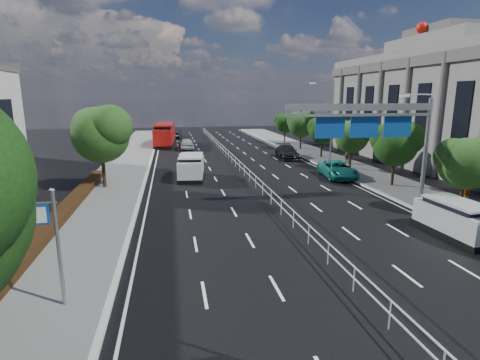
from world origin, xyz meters
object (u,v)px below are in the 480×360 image
object	(u,v)px
white_minivan	(191,167)
red_bus	(165,134)
parked_car_teal	(338,169)
parked_car_dark	(287,152)
toilet_sign	(42,229)
pedestrian_b	(346,156)
overhead_gantry	(376,122)
silver_minivan	(456,219)
pedestrian_a	(467,189)
near_car_dark	(175,133)
near_car_silver	(186,144)

from	to	relation	value
white_minivan	red_bus	xyz separation A→B (m)	(-2.59, 24.91, 0.65)
parked_car_teal	parked_car_dark	world-z (taller)	parked_car_dark
toilet_sign	pedestrian_b	xyz separation A→B (m)	(23.06, 24.73, -2.02)
toilet_sign	overhead_gantry	xyz separation A→B (m)	(17.69, 10.05, 2.66)
red_bus	pedestrian_b	distance (m)	28.61
silver_minivan	pedestrian_b	size ratio (longest dim) A/B	2.98
overhead_gantry	silver_minivan	world-z (taller)	overhead_gantry
toilet_sign	pedestrian_a	size ratio (longest dim) A/B	2.55
parked_car_dark	pedestrian_b	distance (m)	7.31
red_bus	parked_car_dark	size ratio (longest dim) A/B	2.08
overhead_gantry	near_car_dark	bearing A→B (deg)	105.41
pedestrian_a	near_car_silver	bearing A→B (deg)	-78.47
overhead_gantry	white_minivan	xyz separation A→B (m)	(-11.65, 10.59, -4.55)
near_car_silver	parked_car_dark	xyz separation A→B (m)	(11.61, -9.94, -0.04)
silver_minivan	parked_car_teal	xyz separation A→B (m)	(0.20, 14.94, -0.18)
toilet_sign	parked_car_teal	xyz separation A→B (m)	(19.25, 18.62, -2.19)
white_minivan	pedestrian_b	bearing A→B (deg)	20.27
toilet_sign	near_car_silver	size ratio (longest dim) A/B	0.90
near_car_dark	parked_car_dark	world-z (taller)	near_car_dark
toilet_sign	white_minivan	world-z (taller)	toilet_sign
white_minivan	pedestrian_a	world-z (taller)	white_minivan
overhead_gantry	white_minivan	size ratio (longest dim) A/B	1.97
toilet_sign	parked_car_teal	bearing A→B (deg)	44.05
near_car_dark	toilet_sign	bearing A→B (deg)	91.64
toilet_sign	parked_car_dark	size ratio (longest dim) A/B	0.81
parked_car_dark	pedestrian_b	size ratio (longest dim) A/B	3.43
red_bus	pedestrian_b	bearing A→B (deg)	-42.88
toilet_sign	silver_minivan	size ratio (longest dim) A/B	0.93
overhead_gantry	near_car_silver	distance (m)	32.31
near_car_dark	pedestrian_a	bearing A→B (deg)	119.37
red_bus	parked_car_teal	bearing A→B (deg)	-55.74
red_bus	near_car_silver	xyz separation A→B (m)	(2.93, -5.61, -0.89)
toilet_sign	near_car_dark	bearing A→B (deg)	84.70
silver_minivan	parked_car_teal	size ratio (longest dim) A/B	0.85
silver_minivan	near_car_silver	bearing A→B (deg)	106.84
silver_minivan	pedestrian_a	size ratio (longest dim) A/B	2.73
near_car_silver	white_minivan	bearing A→B (deg)	85.50
toilet_sign	silver_minivan	distance (m)	19.51
near_car_silver	pedestrian_a	world-z (taller)	pedestrian_a
silver_minivan	red_bus	bearing A→B (deg)	108.01
toilet_sign	silver_minivan	bearing A→B (deg)	10.96
parked_car_dark	pedestrian_a	distance (m)	21.91
red_bus	parked_car_teal	xyz separation A→B (m)	(15.80, -26.93, -0.95)
overhead_gantry	parked_car_teal	bearing A→B (deg)	79.69
toilet_sign	pedestrian_b	distance (m)	33.87
white_minivan	pedestrian_b	world-z (taller)	white_minivan
overhead_gantry	parked_car_dark	bearing A→B (deg)	89.14
near_car_silver	parked_car_teal	world-z (taller)	near_car_silver
white_minivan	red_bus	distance (m)	25.06
parked_car_dark	parked_car_teal	bearing A→B (deg)	-78.12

